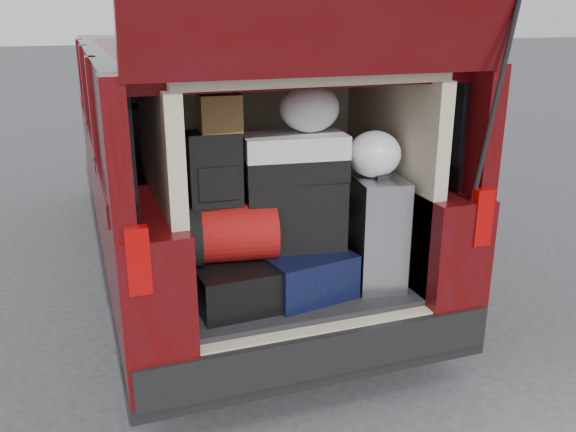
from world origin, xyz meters
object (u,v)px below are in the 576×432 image
Objects in this scene: navy_hardshell at (297,268)px; backpack at (214,169)px; silver_roller at (375,230)px; black_soft_case at (294,212)px; black_hardshell at (230,279)px; twotone_duffel at (294,157)px; red_duffel at (232,233)px.

navy_hardshell is 1.47× the size of backpack.
black_soft_case is at bearing 174.60° from silver_roller.
twotone_duffel is at bearing 3.39° from black_hardshell.
black_soft_case is at bearing 3.42° from backpack.
silver_roller is at bearing -5.41° from twotone_duffel.
backpack is at bearing -169.84° from black_soft_case.
black_soft_case is 0.98× the size of twotone_duffel.
navy_hardshell is 0.31m from black_soft_case.
twotone_duffel is at bearing -103.29° from black_soft_case.
black_soft_case is at bearing 86.86° from navy_hardshell.
black_soft_case is (0.36, 0.05, 0.06)m from red_duffel.
black_soft_case is (-0.01, 0.04, 0.31)m from navy_hardshell.
twotone_duffel is (0.36, 0.04, 0.37)m from red_duffel.
twotone_duffel reaches higher than black_hardshell.
black_soft_case is 0.52m from backpack.
silver_roller reaches higher than navy_hardshell.
silver_roller is (0.82, -0.05, 0.20)m from black_hardshell.
black_hardshell is 0.50m from black_soft_case.
navy_hardshell is 1.06× the size of black_soft_case.
red_duffel is 0.51m from twotone_duffel.
black_hardshell is at bearing -167.46° from twotone_duffel.
red_duffel is 0.85× the size of twotone_duffel.
backpack is 0.43m from twotone_duffel.
black_soft_case reaches higher than navy_hardshell.
black_hardshell is at bearing -37.25° from backpack.
twotone_duffel is at bearing 1.97° from backpack.
black_soft_case is (0.38, 0.05, 0.32)m from black_hardshell.
silver_roller is 1.36× the size of red_duffel.
red_duffel is at bearing -175.81° from silver_roller.
black_hardshell is at bearing -174.87° from red_duffel.
silver_roller reaches higher than red_duffel.
black_soft_case reaches higher than black_hardshell.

